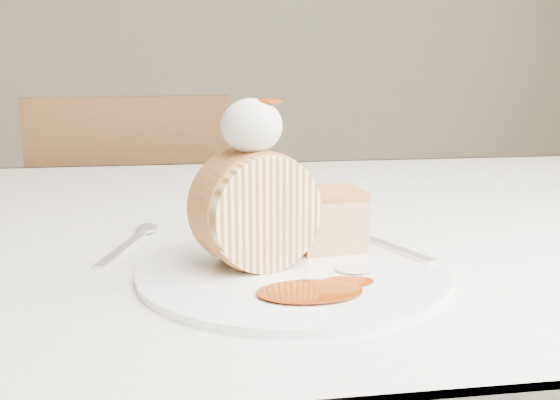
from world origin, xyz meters
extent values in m
cube|color=white|center=(0.00, 0.20, 0.73)|extent=(1.40, 0.90, 0.04)
cube|color=white|center=(0.00, 0.65, 0.61)|extent=(1.40, 0.01, 0.28)
cylinder|color=brown|center=(0.62, 0.57, 0.35)|extent=(0.06, 0.06, 0.71)
cube|color=brown|center=(-0.24, 0.94, 0.42)|extent=(0.48, 0.48, 0.04)
cube|color=brown|center=(-0.20, 0.76, 0.66)|extent=(0.41, 0.12, 0.43)
cylinder|color=brown|center=(-0.10, 1.15, 0.20)|extent=(0.04, 0.04, 0.40)
cylinder|color=brown|center=(-0.45, 1.08, 0.20)|extent=(0.04, 0.04, 0.40)
cylinder|color=brown|center=(-0.03, 0.80, 0.20)|extent=(0.04, 0.04, 0.40)
cylinder|color=white|center=(0.00, -0.03, 0.75)|extent=(0.30, 0.30, 0.01)
cylinder|color=#FFDFB1|center=(-0.03, -0.02, 0.81)|extent=(0.11, 0.09, 0.10)
cube|color=#C18249|center=(0.04, 0.03, 0.78)|extent=(0.07, 0.06, 0.05)
ellipsoid|color=white|center=(-0.04, -0.02, 0.88)|extent=(0.05, 0.05, 0.05)
ellipsoid|color=#792605|center=(-0.02, -0.02, 0.91)|extent=(0.03, 0.02, 0.01)
cube|color=silver|center=(0.10, 0.02, 0.76)|extent=(0.08, 0.16, 0.00)
cube|color=silver|center=(-0.16, 0.07, 0.75)|extent=(0.06, 0.15, 0.00)
camera|label=1|loc=(-0.09, -0.55, 0.93)|focal=40.00mm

